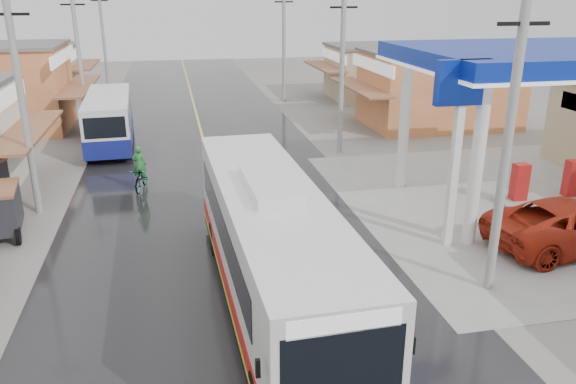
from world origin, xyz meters
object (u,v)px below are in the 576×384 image
at_px(second_bus, 109,119).
at_px(cyclist, 141,175).
at_px(coach_bus, 270,248).
at_px(jeepney, 573,224).

relative_size(second_bus, cyclist, 4.30).
bearing_deg(coach_bus, second_bus, 105.51).
height_order(coach_bus, cyclist, coach_bus).
bearing_deg(jeepney, cyclist, 52.66).
xyz_separation_m(coach_bus, jeepney, (10.56, 1.70, -0.96)).
bearing_deg(coach_bus, jeepney, 7.54).
height_order(jeepney, cyclist, cyclist).
xyz_separation_m(coach_bus, cyclist, (-3.82, 10.68, -1.13)).
bearing_deg(cyclist, second_bus, 114.16).
bearing_deg(cyclist, coach_bus, -59.69).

